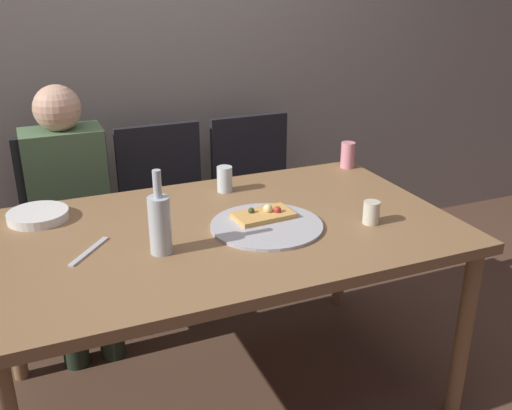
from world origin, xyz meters
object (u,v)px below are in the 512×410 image
Objects in this scene: dining_table at (225,244)px; plate_stack at (38,215)px; pizza_slice_last at (264,214)px; chair_left at (70,218)px; pizza_tray at (267,226)px; soda_can at (348,155)px; chair_right at (258,190)px; wine_bottle at (160,223)px; chair_middle at (167,203)px; table_knife at (89,251)px; tumbler_far at (371,212)px; tumbler_near at (225,179)px; guest_in_sweater at (71,204)px.

plate_stack is at bearing 151.70° from dining_table.
pizza_slice_last is 0.25× the size of chair_left.
dining_table is 4.08× the size of pizza_tray.
pizza_slice_last is 0.85m from plate_stack.
soda_can is at bearing 158.76° from chair_left.
soda_can is 0.14× the size of chair_right.
wine_bottle is 1.11m from chair_middle.
table_knife is at bearing -178.27° from pizza_slice_last.
tumbler_far is at bearing -19.29° from dining_table.
chair_left is 0.48m from chair_middle.
pizza_slice_last is 1.04× the size of table_knife.
wine_bottle is at bearing -156.83° from dining_table.
pizza_tray is 0.41m from tumbler_near.
tumbler_far is at bearing 132.17° from chair_left.
wine_bottle is 0.25× the size of guest_in_sweater.
table_knife is 0.24× the size of chair_left.
tumbler_far reaches higher than dining_table.
pizza_slice_last is 2.67× the size of tumbler_far.
wine_bottle is 0.78m from tumbler_far.
chair_left is (-1.25, 0.49, -0.31)m from soda_can.
pizza_slice_last is at bearing 131.30° from table_knife.
tumbler_far reaches higher than pizza_tray.
wine_bottle is at bearing 175.03° from tumbler_far.
chair_right is (-0.26, 0.49, -0.31)m from soda_can.
pizza_tray is at bearing -88.17° from tumbler_near.
wine_bottle is (-0.26, -0.11, 0.18)m from dining_table.
plate_stack is 0.47m from guest_in_sweater.
dining_table is 7.39× the size of pizza_slice_last.
tumbler_near is (0.39, 0.46, -0.05)m from wine_bottle.
chair_middle is (0.48, 0.00, 0.00)m from chair_left.
tumbler_far is at bearing 120.25° from table_knife.
wine_bottle is 1.17m from soda_can.
chair_middle is (0.63, 0.57, -0.26)m from plate_stack.
table_knife is at bearing 175.75° from pizza_tray.
pizza_slice_last is 0.79× the size of wine_bottle.
guest_in_sweater reaches higher than tumbler_far.
dining_table is at bearing 23.17° from wine_bottle.
tumbler_far reaches higher than pizza_slice_last.
wine_bottle is 0.92m from guest_in_sweater.
chair_middle is at bearing 101.95° from tumbler_near.
wine_bottle is at bearing 74.98° from chair_middle.
plate_stack is (-0.77, 0.40, 0.01)m from pizza_tray.
pizza_tray is 1.03m from guest_in_sweater.
dining_table is 15.55× the size of tumbler_near.
soda_can is at bearing 3.56° from plate_stack.
chair_right is (1.01, 0.92, -0.25)m from table_knife.
wine_bottle reaches higher than pizza_slice_last.
chair_right is (0.51, 0.00, 0.00)m from chair_middle.
dining_table is 0.17m from pizza_tray.
chair_middle is 0.51m from chair_right.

